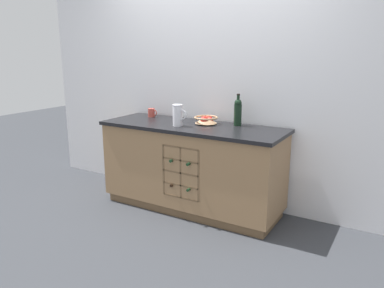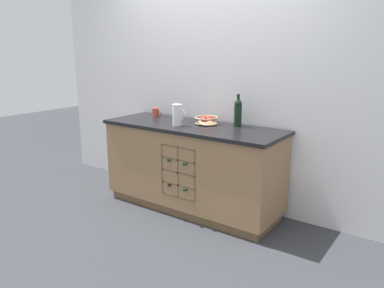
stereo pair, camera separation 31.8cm
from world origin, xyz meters
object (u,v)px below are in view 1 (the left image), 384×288
fruit_bowl (206,119)px  white_pitcher (178,115)px  standing_wine_bottle (238,111)px  ceramic_mug (152,113)px

fruit_bowl → white_pitcher: white_pitcher is taller
fruit_bowl → standing_wine_bottle: 0.33m
white_pitcher → standing_wine_bottle: bearing=32.6°
fruit_bowl → ceramic_mug: size_ratio=2.13×
ceramic_mug → standing_wine_bottle: (1.02, 0.03, 0.09)m
ceramic_mug → standing_wine_bottle: size_ratio=0.36×
fruit_bowl → ceramic_mug: ceramic_mug is taller
white_pitcher → ceramic_mug: 0.60m
white_pitcher → standing_wine_bottle: size_ratio=0.68×
fruit_bowl → white_pitcher: bearing=-129.6°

